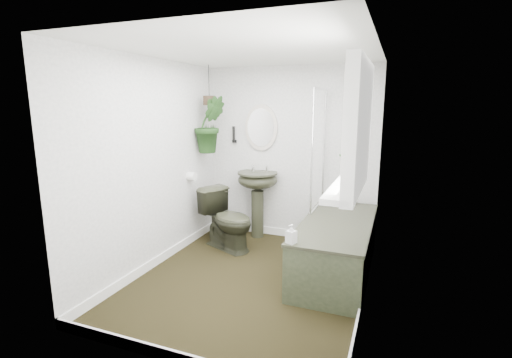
% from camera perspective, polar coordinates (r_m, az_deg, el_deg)
% --- Properties ---
extents(floor, '(2.30, 2.80, 0.02)m').
position_cam_1_polar(floor, '(4.04, -0.80, -15.30)').
color(floor, black).
rests_on(floor, ground).
extents(ceiling, '(2.30, 2.80, 0.02)m').
position_cam_1_polar(ceiling, '(3.65, -0.90, 19.34)').
color(ceiling, white).
rests_on(ceiling, ground).
extents(wall_back, '(2.30, 0.02, 2.30)m').
position_cam_1_polar(wall_back, '(4.99, 5.24, 3.79)').
color(wall_back, silver).
rests_on(wall_back, ground).
extents(wall_front, '(2.30, 0.02, 2.30)m').
position_cam_1_polar(wall_front, '(2.45, -13.31, -4.43)').
color(wall_front, silver).
rests_on(wall_front, ground).
extents(wall_left, '(0.02, 2.80, 2.30)m').
position_cam_1_polar(wall_left, '(4.24, -15.56, 2.07)').
color(wall_left, silver).
rests_on(wall_left, ground).
extents(wall_right, '(0.02, 2.80, 2.30)m').
position_cam_1_polar(wall_right, '(3.42, 17.50, -0.21)').
color(wall_right, silver).
rests_on(wall_right, ground).
extents(skirting, '(2.30, 2.80, 0.10)m').
position_cam_1_polar(skirting, '(4.02, -0.80, -14.53)').
color(skirting, white).
rests_on(skirting, floor).
extents(bathtub, '(0.72, 1.72, 0.58)m').
position_cam_1_polar(bathtub, '(4.17, 12.26, -10.18)').
color(bathtub, '#2B2D1F').
rests_on(bathtub, floor).
extents(bath_screen, '(0.04, 0.72, 1.40)m').
position_cam_1_polar(bath_screen, '(4.46, 9.60, 4.46)').
color(bath_screen, silver).
rests_on(bath_screen, bathtub).
extents(shower_box, '(0.20, 0.10, 0.35)m').
position_cam_1_polar(shower_box, '(4.73, 14.54, 7.93)').
color(shower_box, white).
rests_on(shower_box, wall_back).
extents(oval_mirror, '(0.46, 0.03, 0.62)m').
position_cam_1_polar(oval_mirror, '(5.04, 0.77, 7.92)').
color(oval_mirror, beige).
rests_on(oval_mirror, wall_back).
extents(wall_sconce, '(0.04, 0.04, 0.22)m').
position_cam_1_polar(wall_sconce, '(5.19, -3.44, 6.89)').
color(wall_sconce, black).
rests_on(wall_sconce, wall_back).
extents(toilet_roll_holder, '(0.11, 0.11, 0.11)m').
position_cam_1_polar(toilet_roll_holder, '(4.82, -9.88, 0.39)').
color(toilet_roll_holder, white).
rests_on(toilet_roll_holder, wall_left).
extents(window_recess, '(0.08, 1.00, 0.90)m').
position_cam_1_polar(window_recess, '(2.67, 15.58, 7.63)').
color(window_recess, white).
rests_on(window_recess, wall_right).
extents(window_sill, '(0.18, 1.00, 0.04)m').
position_cam_1_polar(window_sill, '(2.73, 13.65, -1.11)').
color(window_sill, white).
rests_on(window_sill, wall_right).
extents(window_blinds, '(0.01, 0.86, 0.76)m').
position_cam_1_polar(window_blinds, '(2.67, 14.61, 7.68)').
color(window_blinds, white).
rests_on(window_blinds, wall_right).
extents(toilet, '(0.85, 0.69, 0.76)m').
position_cam_1_polar(toilet, '(4.73, -4.35, -6.20)').
color(toilet, '#2B2D1F').
rests_on(toilet, floor).
extents(pedestal_sink, '(0.61, 0.55, 0.92)m').
position_cam_1_polar(pedestal_sink, '(5.09, 0.23, -3.93)').
color(pedestal_sink, '#2B2D1F').
rests_on(pedestal_sink, floor).
extents(sill_plant, '(0.25, 0.23, 0.22)m').
position_cam_1_polar(sill_plant, '(3.00, 14.62, 2.49)').
color(sill_plant, black).
rests_on(sill_plant, window_sill).
extents(hanging_plant, '(0.52, 0.51, 0.74)m').
position_cam_1_polar(hanging_plant, '(4.92, -7.11, 8.30)').
color(hanging_plant, black).
rests_on(hanging_plant, ceiling).
extents(soap_bottle, '(0.10, 0.10, 0.17)m').
position_cam_1_polar(soap_bottle, '(3.37, 5.45, -8.40)').
color(soap_bottle, black).
rests_on(soap_bottle, bathtub).
extents(hanging_pot, '(0.16, 0.16, 0.12)m').
position_cam_1_polar(hanging_pot, '(4.92, -7.20, 11.89)').
color(hanging_pot, '#36271A').
rests_on(hanging_pot, ceiling).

